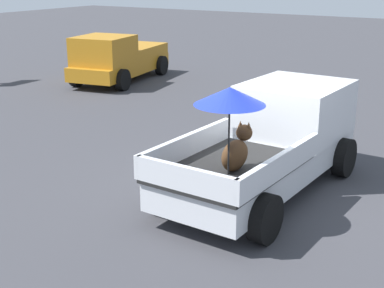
# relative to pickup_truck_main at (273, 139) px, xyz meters

# --- Properties ---
(ground_plane) EXTENTS (80.00, 80.00, 0.00)m
(ground_plane) POSITION_rel_pickup_truck_main_xyz_m (-0.42, 0.03, -0.97)
(ground_plane) COLOR #38383D
(pickup_truck_main) EXTENTS (5.13, 2.44, 2.36)m
(pickup_truck_main) POSITION_rel_pickup_truck_main_xyz_m (0.00, 0.00, 0.00)
(pickup_truck_main) COLOR black
(pickup_truck_main) RESTS_ON ground
(pickup_truck_red) EXTENTS (5.04, 2.81, 1.80)m
(pickup_truck_red) POSITION_rel_pickup_truck_main_xyz_m (6.58, 9.24, -0.09)
(pickup_truck_red) COLOR black
(pickup_truck_red) RESTS_ON ground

